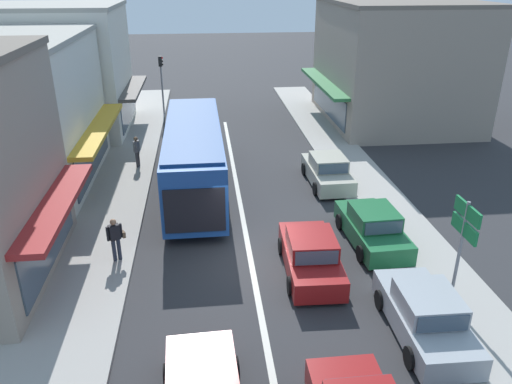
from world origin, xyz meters
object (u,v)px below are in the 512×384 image
(parked_sedan_kerb_front, at_px, (425,316))
(directional_road_sign, at_px, (464,230))
(parked_sedan_kerb_third, at_px, (327,171))
(pedestrian_browsing_midblock, at_px, (137,150))
(city_bus, at_px, (194,153))
(pedestrian_with_handbag_near, at_px, (115,237))
(sedan_behind_bus_mid, at_px, (311,255))
(traffic_light_downstreet, at_px, (161,76))
(parked_sedan_kerb_second, at_px, (372,227))

(parked_sedan_kerb_front, distance_m, directional_road_sign, 2.75)
(parked_sedan_kerb_third, relative_size, pedestrian_browsing_midblock, 2.59)
(parked_sedan_kerb_third, bearing_deg, parked_sedan_kerb_front, -89.38)
(parked_sedan_kerb_front, height_order, parked_sedan_kerb_third, same)
(city_bus, relative_size, pedestrian_with_handbag_near, 6.67)
(sedan_behind_bus_mid, xyz_separation_m, parked_sedan_kerb_front, (2.56, -3.56, 0.00))
(traffic_light_downstreet, height_order, pedestrian_browsing_midblock, traffic_light_downstreet)
(parked_sedan_kerb_front, xyz_separation_m, directional_road_sign, (1.40, 1.19, 2.04))
(city_bus, distance_m, parked_sedan_kerb_front, 12.89)
(city_bus, height_order, sedan_behind_bus_mid, city_bus)
(traffic_light_downstreet, relative_size, directional_road_sign, 1.17)
(sedan_behind_bus_mid, relative_size, parked_sedan_kerb_front, 1.01)
(traffic_light_downstreet, bearing_deg, pedestrian_with_handbag_near, -91.47)
(parked_sedan_kerb_second, bearing_deg, sedan_behind_bus_mid, -147.89)
(sedan_behind_bus_mid, bearing_deg, city_bus, 117.82)
(parked_sedan_kerb_front, height_order, pedestrian_with_handbag_near, pedestrian_with_handbag_near)
(directional_road_sign, bearing_deg, traffic_light_downstreet, 113.58)
(sedan_behind_bus_mid, distance_m, parked_sedan_kerb_second, 3.26)
(directional_road_sign, height_order, pedestrian_browsing_midblock, directional_road_sign)
(pedestrian_with_handbag_near, bearing_deg, city_bus, 65.98)
(parked_sedan_kerb_third, bearing_deg, pedestrian_browsing_midblock, 162.15)
(sedan_behind_bus_mid, height_order, parked_sedan_kerb_second, same)
(pedestrian_with_handbag_near, distance_m, pedestrian_browsing_midblock, 9.30)
(parked_sedan_kerb_third, distance_m, directional_road_sign, 10.26)
(sedan_behind_bus_mid, relative_size, pedestrian_with_handbag_near, 2.61)
(city_bus, bearing_deg, parked_sedan_kerb_second, -40.65)
(parked_sedan_kerb_front, height_order, pedestrian_browsing_midblock, pedestrian_browsing_midblock)
(pedestrian_browsing_midblock, bearing_deg, sedan_behind_bus_mid, -56.68)
(city_bus, relative_size, traffic_light_downstreet, 2.59)
(sedan_behind_bus_mid, xyz_separation_m, parked_sedan_kerb_second, (2.76, 1.73, 0.00))
(parked_sedan_kerb_second, distance_m, parked_sedan_kerb_third, 5.85)
(pedestrian_browsing_midblock, bearing_deg, pedestrian_with_handbag_near, -88.44)
(pedestrian_browsing_midblock, bearing_deg, parked_sedan_kerb_second, -42.35)
(city_bus, bearing_deg, parked_sedan_kerb_front, -59.49)
(parked_sedan_kerb_second, bearing_deg, pedestrian_with_handbag_near, -177.44)
(directional_road_sign, bearing_deg, parked_sedan_kerb_front, -139.73)
(city_bus, height_order, parked_sedan_kerb_third, city_bus)
(parked_sedan_kerb_third, height_order, directional_road_sign, directional_road_sign)
(parked_sedan_kerb_front, bearing_deg, sedan_behind_bus_mid, 125.73)
(pedestrian_with_handbag_near, bearing_deg, directional_road_sign, -19.00)
(parked_sedan_kerb_front, bearing_deg, traffic_light_downstreet, 109.70)
(traffic_light_downstreet, xyz_separation_m, pedestrian_with_handbag_near, (-0.50, -19.63, -1.79))
(city_bus, distance_m, pedestrian_with_handbag_near, 6.83)
(sedan_behind_bus_mid, distance_m, directional_road_sign, 5.05)
(sedan_behind_bus_mid, height_order, traffic_light_downstreet, traffic_light_downstreet)
(sedan_behind_bus_mid, bearing_deg, parked_sedan_kerb_third, 72.17)
(pedestrian_with_handbag_near, bearing_deg, traffic_light_downstreet, 88.53)
(directional_road_sign, xyz_separation_m, pedestrian_with_handbag_near, (-10.67, 3.68, -1.64))
(city_bus, bearing_deg, sedan_behind_bus_mid, -62.18)
(city_bus, distance_m, pedestrian_browsing_midblock, 4.40)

